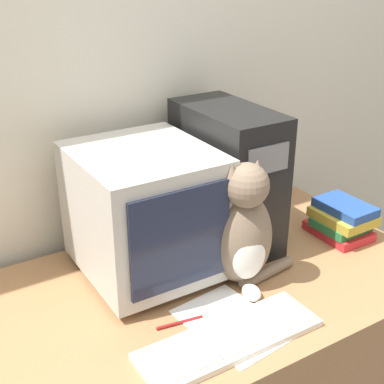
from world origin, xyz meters
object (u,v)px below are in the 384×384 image
cat (242,231)px  keyboard (230,339)px  computer_tower (227,177)px  pen (180,323)px  crt_monitor (145,211)px  book_stack (342,220)px

cat → keyboard: bearing=-116.9°
computer_tower → pen: (-0.37, -0.32, -0.23)m
keyboard → cat: size_ratio=1.25×
cat → pen: 0.32m
crt_monitor → keyboard: 0.46m
book_stack → pen: book_stack is taller
crt_monitor → book_stack: size_ratio=2.01×
crt_monitor → keyboard: (0.02, -0.41, -0.20)m
keyboard → pen: (-0.07, 0.13, -0.01)m
pen → computer_tower: bearing=40.7°
computer_tower → cat: (-0.11, -0.24, -0.06)m
keyboard → pen: keyboard is taller
crt_monitor → computer_tower: computer_tower is taller
crt_monitor → book_stack: (0.68, -0.16, -0.15)m
crt_monitor → pen: size_ratio=3.27×
computer_tower → book_stack: size_ratio=2.18×
computer_tower → book_stack: (0.36, -0.19, -0.17)m
keyboard → cat: (0.19, 0.21, 0.16)m
keyboard → book_stack: book_stack is taller
cat → book_stack: 0.48m
computer_tower → book_stack: computer_tower is taller
cat → book_stack: (0.47, 0.04, -0.11)m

